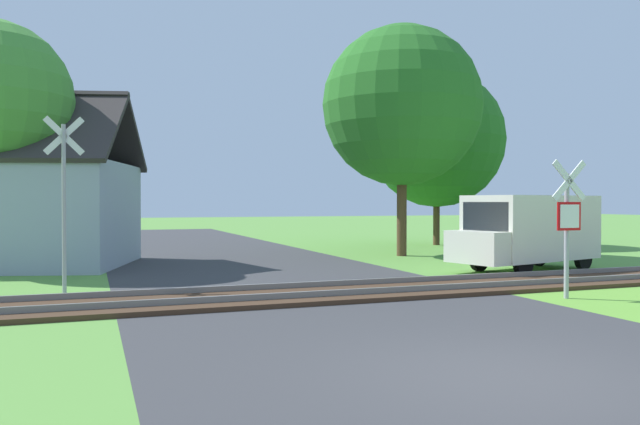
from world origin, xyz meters
name	(u,v)px	position (x,y,z in m)	size (l,w,h in m)	color
ground_plane	(509,378)	(0.00, 0.00, 0.00)	(160.00, 160.00, 0.00)	#5B933D
road_asphalt	(423,341)	(0.00, 2.00, 0.00)	(8.27, 80.00, 0.01)	#38383A
rail_track	(314,293)	(0.00, 6.71, 0.06)	(60.00, 2.60, 0.22)	#422D1E
stop_sign_near	(568,220)	(4.89, 4.51, 1.66)	(0.88, 0.14, 2.93)	#9E9EA5
crossing_sign_far	(64,192)	(-5.11, 9.01, 2.27)	(0.88, 0.16, 3.97)	#9E9EA5
tree_right	(402,106)	(6.58, 15.20, 5.70)	(6.07, 6.07, 8.75)	#513823
tree_far	(437,139)	(10.99, 20.06, 5.05)	(6.48, 6.48, 8.29)	#513823
mail_truck	(528,229)	(7.67, 9.24, 1.24)	(5.21, 3.03, 2.24)	silver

